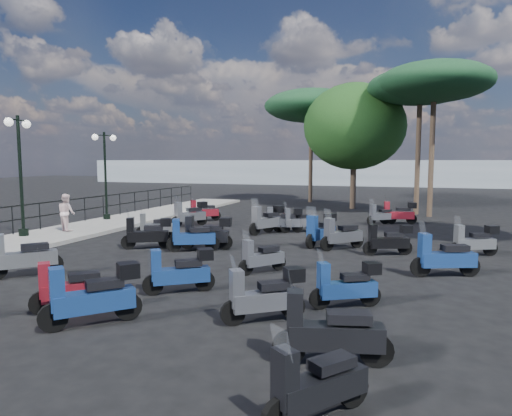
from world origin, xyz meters
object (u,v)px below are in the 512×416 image
(scooter_2, at_px, (23,258))
(scooter_26, at_px, (474,241))
(scooter_22, at_px, (329,333))
(scooter_13, at_px, (207,234))
(pine_2, at_px, (311,106))
(pine_0, at_px, (434,83))
(scooter_17, at_px, (265,296))
(scooter_20, at_px, (321,231))
(scooter_27, at_px, (381,215))
(scooter_9, at_px, (148,234))
(scooter_14, at_px, (283,220))
(scooter_8, at_px, (192,237))
(scooter_18, at_px, (262,258))
(broadleaf_tree, at_px, (354,127))
(scooter_16, at_px, (316,386))
(scooter_19, at_px, (341,235))
(scooter_23, at_px, (346,286))
(scooter_15, at_px, (297,222))
(pine_1, at_px, (420,87))
(scooter_10, at_px, (267,220))
(scooter_25, at_px, (388,240))
(scooter_12, at_px, (180,272))
(pedestrian_far, at_px, (67,212))
(lamp_post_2, at_px, (105,170))
(lamp_post_1, at_px, (20,168))
(scooter_7, at_px, (93,296))
(scooter_11, at_px, (71,289))
(scooter_5, at_px, (203,212))
(scooter_3, at_px, (155,227))
(scooter_4, at_px, (190,214))

(scooter_2, bearing_deg, scooter_26, -108.67)
(scooter_2, bearing_deg, scooter_22, -155.74)
(scooter_13, relative_size, pine_2, 0.22)
(pine_0, bearing_deg, scooter_17, -101.10)
(scooter_20, bearing_deg, scooter_27, -85.22)
(scooter_9, bearing_deg, scooter_13, -100.04)
(scooter_9, distance_m, scooter_14, 5.94)
(scooter_8, distance_m, scooter_18, 3.64)
(broadleaf_tree, bearing_deg, scooter_20, -88.16)
(scooter_16, distance_m, scooter_18, 6.93)
(scooter_14, height_order, scooter_16, scooter_14)
(scooter_19, relative_size, scooter_23, 1.01)
(scooter_15, distance_m, pine_1, 11.57)
(scooter_2, bearing_deg, pine_1, -77.20)
(scooter_19, relative_size, scooter_26, 0.94)
(scooter_8, xyz_separation_m, scooter_26, (8.66, 2.13, -0.00))
(scooter_10, distance_m, scooter_25, 5.61)
(scooter_2, distance_m, pine_1, 21.17)
(scooter_12, bearing_deg, scooter_2, 54.02)
(pine_2, bearing_deg, pine_1, -37.74)
(pedestrian_far, distance_m, scooter_25, 12.43)
(lamp_post_2, relative_size, pine_2, 0.52)
(pedestrian_far, height_order, pine_2, pine_2)
(scooter_26, bearing_deg, scooter_27, 1.19)
(pine_0, bearing_deg, scooter_13, -121.85)
(lamp_post_1, relative_size, pedestrian_far, 2.97)
(scooter_12, height_order, scooter_22, scooter_22)
(scooter_13, bearing_deg, scooter_2, 135.54)
(scooter_7, relative_size, scooter_25, 0.96)
(scooter_9, xyz_separation_m, pine_2, (1.60, 18.94, 6.25))
(scooter_23, bearing_deg, scooter_14, -6.87)
(lamp_post_2, xyz_separation_m, broadleaf_tree, (10.53, 10.19, 2.49))
(scooter_11, bearing_deg, scooter_5, -29.68)
(scooter_5, bearing_deg, scooter_3, 144.74)
(lamp_post_2, relative_size, broadleaf_tree, 0.54)
(lamp_post_2, relative_size, scooter_14, 2.57)
(scooter_16, distance_m, scooter_17, 3.26)
(scooter_4, bearing_deg, broadleaf_tree, -86.35)
(lamp_post_1, xyz_separation_m, scooter_14, (8.84, 4.76, -2.20))
(scooter_3, xyz_separation_m, scooter_18, (5.64, -4.01, -0.01))
(pine_1, bearing_deg, pedestrian_far, -138.44)
(scooter_11, bearing_deg, scooter_13, -42.87)
(scooter_13, bearing_deg, scooter_4, 19.52)
(scooter_7, distance_m, scooter_13, 7.21)
(scooter_2, relative_size, scooter_22, 0.84)
(scooter_27, bearing_deg, scooter_17, 139.06)
(lamp_post_1, bearing_deg, scooter_2, -55.56)
(lamp_post_1, height_order, broadleaf_tree, broadleaf_tree)
(scooter_8, xyz_separation_m, scooter_19, (4.59, 1.89, 0.00))
(lamp_post_2, height_order, scooter_9, lamp_post_2)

